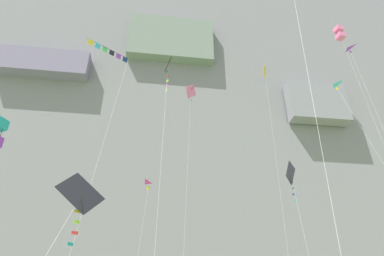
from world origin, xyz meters
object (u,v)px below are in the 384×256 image
object	(u,v)px
kite_delta_mid_left	(151,193)
kite_banner_high_center	(106,63)
kite_delta_low_right	(343,102)
kite_diamond_mid_center	(168,68)
kite_box_low_left	(340,34)
kite_diamond_upper_mid	(191,97)
kite_delta_high_left	(354,63)
kite_diamond_high_right	(291,175)
kite_diamond_upper_left	(266,77)
kite_diamond_near_cliff	(79,197)

from	to	relation	value
kite_delta_mid_left	kite_banner_high_center	bearing A→B (deg)	-108.72
kite_delta_low_right	kite_diamond_mid_center	world-z (taller)	kite_diamond_mid_center
kite_box_low_left	kite_diamond_upper_mid	xyz separation A→B (m)	(-18.30, 2.38, -9.61)
kite_delta_high_left	kite_banner_high_center	distance (m)	24.83
kite_diamond_mid_center	kite_diamond_upper_mid	distance (m)	9.86
kite_diamond_high_right	kite_box_low_left	bearing A→B (deg)	6.94
kite_delta_low_right	kite_diamond_upper_left	xyz separation A→B (m)	(-3.39, 7.70, 8.71)
kite_diamond_mid_center	kite_delta_high_left	xyz separation A→B (m)	(19.10, 2.96, 5.33)
kite_box_low_left	kite_diamond_near_cliff	bearing A→B (deg)	-151.60
kite_box_low_left	kite_diamond_high_right	distance (m)	22.23
kite_diamond_upper_mid	kite_diamond_upper_left	world-z (taller)	kite_diamond_upper_left
kite_diamond_near_cliff	kite_diamond_upper_mid	world-z (taller)	kite_diamond_upper_mid
kite_delta_low_right	kite_box_low_left	xyz separation A→B (m)	(6.05, 5.37, 14.64)
kite_delta_high_left	kite_delta_mid_left	xyz separation A→B (m)	(-19.80, 8.00, -11.96)
kite_banner_high_center	kite_diamond_upper_mid	world-z (taller)	kite_diamond_upper_mid
kite_diamond_mid_center	kite_banner_high_center	world-z (taller)	kite_diamond_mid_center
kite_diamond_high_right	kite_diamond_upper_mid	size ratio (longest dim) A/B	0.60
kite_delta_low_right	kite_delta_mid_left	distance (m)	19.55
kite_box_low_left	kite_diamond_upper_left	bearing A→B (deg)	166.09
kite_banner_high_center	kite_delta_mid_left	bearing A→B (deg)	71.28
kite_diamond_mid_center	kite_delta_mid_left	world-z (taller)	kite_diamond_mid_center
kite_box_low_left	kite_diamond_high_right	xyz separation A→B (m)	(-9.93, -1.21, -19.85)
kite_diamond_high_right	kite_diamond_near_cliff	size ratio (longest dim) A/B	1.83
kite_delta_low_right	kite_delta_mid_left	xyz separation A→B (m)	(-15.90, 10.06, -5.33)
kite_diamond_high_right	kite_diamond_upper_mid	xyz separation A→B (m)	(-8.37, 3.59, 10.24)
kite_delta_high_left	kite_diamond_mid_center	bearing A→B (deg)	-171.20
kite_delta_high_left	kite_diamond_near_cliff	distance (m)	31.10
kite_banner_high_center	kite_delta_mid_left	world-z (taller)	kite_banner_high_center
kite_diamond_upper_mid	kite_box_low_left	bearing A→B (deg)	-7.41
kite_box_low_left	kite_diamond_mid_center	distance (m)	25.86
kite_delta_high_left	kite_banner_high_center	xyz separation A→B (m)	(-23.79, -3.77, -6.06)
kite_diamond_high_right	kite_diamond_upper_mid	bearing A→B (deg)	156.80
kite_diamond_upper_mid	kite_delta_low_right	bearing A→B (deg)	-32.30
kite_delta_high_left	kite_diamond_upper_mid	distance (m)	17.20
kite_delta_high_left	kite_banner_high_center	bearing A→B (deg)	-170.99
kite_delta_mid_left	kite_diamond_high_right	bearing A→B (deg)	-26.15
kite_diamond_near_cliff	kite_diamond_upper_left	distance (m)	30.28
kite_banner_high_center	kite_delta_low_right	bearing A→B (deg)	4.91
kite_box_low_left	kite_diamond_near_cliff	distance (m)	38.86
kite_box_low_left	kite_diamond_mid_center	xyz separation A→B (m)	(-21.25, -6.26, -13.35)
kite_delta_low_right	kite_diamond_mid_center	distance (m)	15.28
kite_banner_high_center	kite_diamond_upper_left	size ratio (longest dim) A/B	0.72
kite_banner_high_center	kite_diamond_mid_center	bearing A→B (deg)	9.86
kite_delta_high_left	kite_banner_high_center	world-z (taller)	kite_delta_high_left
kite_banner_high_center	kite_diamond_upper_mid	bearing A→B (deg)	51.10
kite_delta_mid_left	kite_diamond_near_cliff	bearing A→B (deg)	-99.12
kite_diamond_high_right	kite_diamond_mid_center	size ratio (longest dim) A/B	0.70
kite_box_low_left	kite_diamond_upper_left	size ratio (longest dim) A/B	1.16
kite_diamond_upper_mid	kite_diamond_upper_left	size ratio (longest dim) A/B	0.87
kite_diamond_upper_mid	kite_diamond_near_cliff	bearing A→B (deg)	-112.50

